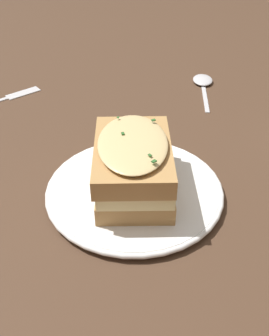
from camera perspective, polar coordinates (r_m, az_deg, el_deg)
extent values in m
plane|color=#473021|center=(0.54, -2.95, -3.47)|extent=(2.40, 2.40, 0.00)
cylinder|color=white|center=(0.53, 0.00, -3.31)|extent=(0.23, 0.23, 0.01)
torus|color=white|center=(0.53, 0.00, -3.11)|extent=(0.24, 0.24, 0.01)
cube|color=#B2844C|center=(0.52, 0.00, -1.71)|extent=(0.11, 0.15, 0.03)
cube|color=#EFDB93|center=(0.51, 0.00, 0.25)|extent=(0.10, 0.15, 0.02)
cube|color=#B2844C|center=(0.49, -0.25, 1.98)|extent=(0.11, 0.15, 0.03)
ellipsoid|color=#DBBC7F|center=(0.48, -0.26, 3.73)|extent=(0.10, 0.14, 0.01)
cube|color=#2D6028|center=(0.52, -2.40, 7.35)|extent=(0.00, 0.00, 0.00)
cube|color=#2D6028|center=(0.49, -1.71, 5.09)|extent=(0.00, 0.01, 0.00)
cube|color=#2D6028|center=(0.44, 2.84, 0.99)|extent=(0.01, 0.01, 0.00)
cube|color=#2D6028|center=(0.45, 2.25, 1.88)|extent=(0.01, 0.01, 0.00)
cube|color=#2D6028|center=(0.51, 2.77, 6.97)|extent=(0.01, 0.01, 0.00)
cube|color=silver|center=(0.82, -15.86, 10.47)|extent=(0.07, 0.06, 0.00)
cube|color=#333335|center=(0.83, -15.42, 10.89)|extent=(0.03, 0.02, 0.00)
cube|color=#333335|center=(0.83, -15.25, 10.77)|extent=(0.03, 0.02, 0.00)
cube|color=#333335|center=(0.82, -15.07, 10.65)|extent=(0.03, 0.02, 0.00)
cube|color=silver|center=(0.78, 10.25, 9.87)|extent=(0.02, 0.11, 0.00)
ellipsoid|color=silver|center=(0.85, 9.87, 12.48)|extent=(0.05, 0.06, 0.01)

